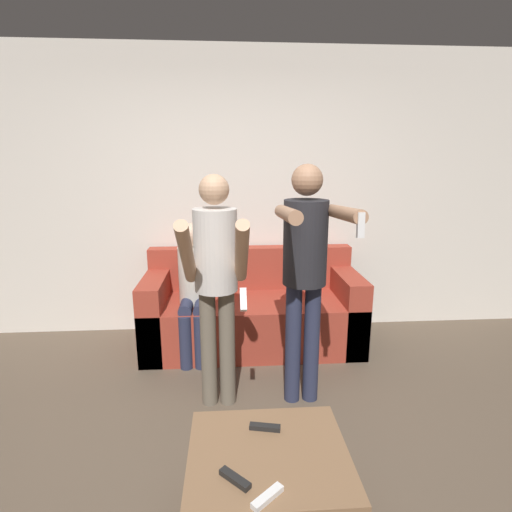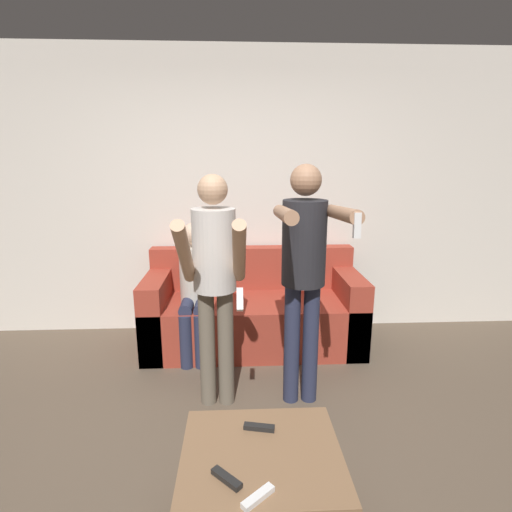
% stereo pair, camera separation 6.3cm
% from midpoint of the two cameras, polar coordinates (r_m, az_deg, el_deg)
% --- Properties ---
extents(ground_plane, '(14.00, 14.00, 0.00)m').
position_cam_midpoint_polar(ground_plane, '(2.48, -2.78, -29.44)').
color(ground_plane, brown).
extents(wall_back, '(6.40, 0.06, 2.70)m').
position_cam_midpoint_polar(wall_back, '(3.91, -3.70, 8.62)').
color(wall_back, silver).
rests_on(wall_back, ground_plane).
extents(couch, '(1.94, 0.79, 0.87)m').
position_cam_midpoint_polar(couch, '(3.74, -1.00, -8.11)').
color(couch, '#9E3828').
rests_on(couch, ground_plane).
extents(person_standing_left, '(0.41, 0.66, 1.61)m').
position_cam_midpoint_polar(person_standing_left, '(2.63, -6.43, -2.26)').
color(person_standing_left, '#6B6051').
rests_on(person_standing_left, ground_plane).
extents(person_standing_right, '(0.41, 0.75, 1.67)m').
position_cam_midpoint_polar(person_standing_right, '(2.65, 6.41, -0.74)').
color(person_standing_right, '#282D47').
rests_on(person_standing_right, ground_plane).
extents(person_seated, '(0.27, 0.51, 1.17)m').
position_cam_midpoint_polar(person_seated, '(3.48, -9.39, -4.17)').
color(person_seated, '#282D47').
rests_on(person_seated, ground_plane).
extents(coffee_table, '(0.72, 0.63, 0.42)m').
position_cam_midpoint_polar(coffee_table, '(2.02, 0.79, -27.21)').
color(coffee_table, '#846042').
rests_on(coffee_table, ground_plane).
extents(remote_near, '(0.14, 0.12, 0.02)m').
position_cam_midpoint_polar(remote_near, '(1.79, 0.47, -31.18)').
color(remote_near, white).
rests_on(remote_near, coffee_table).
extents(remote_mid, '(0.13, 0.13, 0.02)m').
position_cam_midpoint_polar(remote_mid, '(1.86, -4.15, -29.16)').
color(remote_mid, black).
rests_on(remote_mid, coffee_table).
extents(remote_far, '(0.15, 0.07, 0.02)m').
position_cam_midpoint_polar(remote_far, '(2.10, 0.34, -23.27)').
color(remote_far, black).
rests_on(remote_far, coffee_table).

